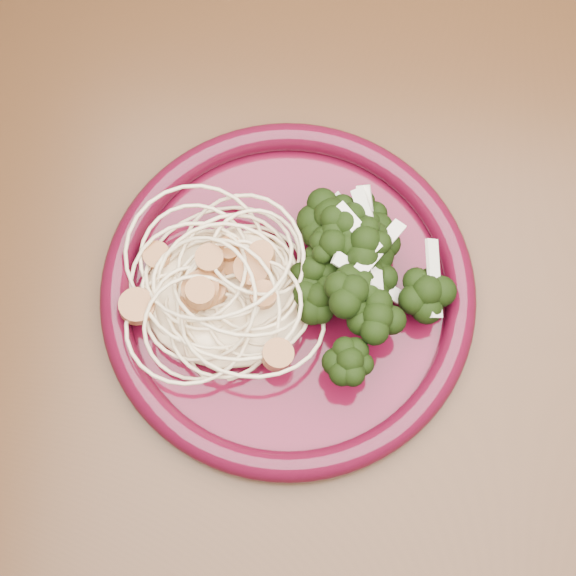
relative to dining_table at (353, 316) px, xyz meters
The scene contains 6 objects.
dining_table is the anchor object (origin of this frame).
dinner_plate 0.13m from the dining_table, 163.62° to the right, with size 0.34×0.34×0.02m.
spaghetti_pile 0.16m from the dining_table, 166.10° to the right, with size 0.13×0.12×0.03m, color beige.
scallop_cluster 0.19m from the dining_table, 166.10° to the right, with size 0.14×0.14×0.05m, color #AA6C3A, non-canonical shape.
broccoli_pile 0.13m from the dining_table, 90.44° to the right, with size 0.09×0.16×0.05m, color black.
onion_garnish 0.17m from the dining_table, 90.44° to the right, with size 0.07×0.10×0.06m, color silver, non-canonical shape.
Camera 1 is at (-0.04, -0.21, 1.36)m, focal length 50.00 mm.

